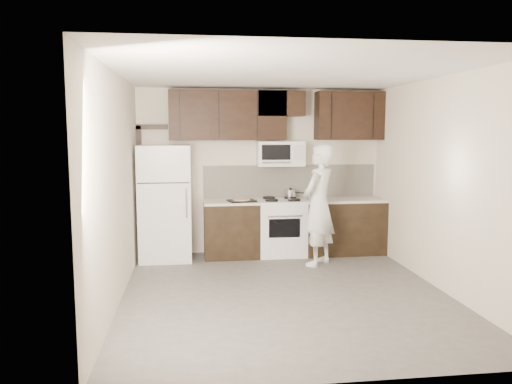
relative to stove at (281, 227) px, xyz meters
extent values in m
plane|color=#504D4B|center=(-0.30, -1.94, -0.46)|extent=(4.50, 4.50, 0.00)
plane|color=beige|center=(-0.30, 0.31, 0.89)|extent=(4.00, 0.00, 4.00)
plane|color=white|center=(-0.30, -1.94, 2.24)|extent=(4.50, 4.50, 0.00)
cube|color=black|center=(-0.81, 0.00, -0.03)|extent=(0.87, 0.62, 0.87)
cube|color=black|center=(1.04, 0.00, -0.03)|extent=(1.32, 0.62, 0.87)
cube|color=silver|center=(-0.81, 0.00, 0.43)|extent=(0.87, 0.64, 0.04)
cube|color=silver|center=(1.04, 0.00, 0.43)|extent=(1.32, 0.64, 0.04)
cube|color=white|center=(0.00, 0.00, -0.02)|extent=(0.76, 0.62, 0.89)
cube|color=white|center=(0.00, 0.00, 0.44)|extent=(0.76, 0.62, 0.02)
cube|color=black|center=(0.00, -0.30, 0.04)|extent=(0.50, 0.01, 0.30)
cylinder|color=silver|center=(0.00, -0.34, 0.24)|extent=(0.55, 0.02, 0.02)
cylinder|color=black|center=(-0.18, -0.15, 0.46)|extent=(0.20, 0.20, 0.03)
cylinder|color=black|center=(0.18, -0.15, 0.46)|extent=(0.20, 0.20, 0.03)
cylinder|color=black|center=(-0.18, 0.15, 0.46)|extent=(0.20, 0.20, 0.03)
cylinder|color=black|center=(0.18, 0.15, 0.46)|extent=(0.20, 0.20, 0.03)
cube|color=beige|center=(0.20, 0.30, 0.72)|extent=(2.90, 0.02, 0.54)
cube|color=black|center=(-0.85, 0.14, 1.80)|extent=(1.85, 0.35, 0.78)
cube|color=black|center=(1.15, 0.14, 1.80)|extent=(1.10, 0.35, 0.78)
cube|color=black|center=(0.00, 0.14, 1.99)|extent=(0.76, 0.35, 0.40)
cube|color=white|center=(0.00, 0.12, 1.19)|extent=(0.76, 0.38, 0.40)
cube|color=black|center=(-0.10, -0.07, 1.22)|extent=(0.46, 0.01, 0.24)
cube|color=silver|center=(0.26, -0.07, 1.22)|extent=(0.18, 0.01, 0.24)
cylinder|color=silver|center=(-0.10, -0.10, 1.06)|extent=(0.46, 0.02, 0.02)
cube|color=white|center=(-1.85, -0.05, 0.44)|extent=(0.80, 0.72, 1.80)
cube|color=black|center=(-1.85, -0.41, 0.79)|extent=(0.77, 0.01, 0.02)
cylinder|color=silver|center=(-1.52, -0.44, 0.49)|extent=(0.03, 0.03, 0.45)
cube|color=black|center=(-2.26, 0.27, 0.59)|extent=(0.08, 0.08, 2.10)
cube|color=black|center=(-2.05, 0.27, 1.62)|extent=(0.50, 0.08, 0.08)
cylinder|color=silver|center=(0.18, 0.15, 0.52)|extent=(0.19, 0.19, 0.15)
sphere|color=black|center=(0.18, 0.15, 0.61)|extent=(0.04, 0.04, 0.04)
cylinder|color=black|center=(0.32, 0.10, 0.55)|extent=(0.18, 0.08, 0.02)
cube|color=black|center=(-0.66, -0.11, 0.46)|extent=(0.47, 0.40, 0.02)
cylinder|color=beige|center=(-0.66, -0.11, 0.48)|extent=(0.34, 0.34, 0.02)
imported|color=silver|center=(0.45, -0.68, 0.45)|extent=(0.77, 0.79, 1.83)
camera|label=1|loc=(-1.43, -7.87, 1.57)|focal=35.00mm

